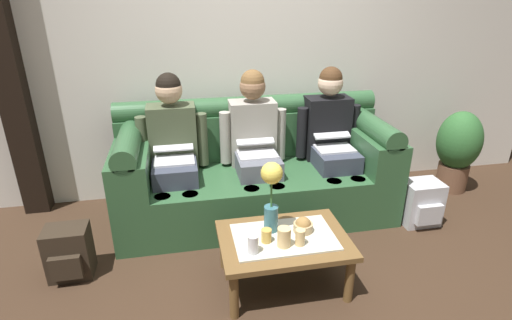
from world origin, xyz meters
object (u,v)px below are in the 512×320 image
snack_bowl (303,226)px  backpack_left (69,253)px  backpack_right (421,203)px  cup_near_left (253,244)px  person_left (173,146)px  coffee_table (284,244)px  couch (255,172)px  cup_far_left (266,236)px  cup_far_center (284,237)px  cup_near_right (300,237)px  potted_plant (458,147)px  flower_vase (271,190)px  person_right (331,135)px  person_middle (255,140)px

snack_bowl → backpack_left: (-1.53, 0.32, -0.23)m
snack_bowl → backpack_right: size_ratio=0.34×
cup_near_left → person_left: bearing=111.6°
coffee_table → snack_bowl: bearing=14.2°
coffee_table → backpack_right: (1.30, 0.51, -0.13)m
couch → cup_far_left: bearing=-96.9°
snack_bowl → cup_far_center: 0.21m
cup_near_left → cup_near_right: (0.30, 0.02, -0.01)m
coffee_table → couch: bearing=90.0°
cup_near_left → potted_plant: potted_plant is taller
backpack_left → flower_vase: bearing=-11.4°
backpack_left → potted_plant: bearing=11.2°
person_left → backpack_right: (1.96, -0.46, -0.48)m
person_right → cup_far_center: (-0.69, -1.07, -0.23)m
couch → cup_far_center: (-0.03, -1.08, 0.06)m
person_right → cup_near_left: person_right is taller
couch → potted_plant: bearing=1.1°
cup_near_left → backpack_right: bearing=22.7°
person_middle → cup_far_left: (-0.12, -1.01, -0.25)m
coffee_table → flower_vase: bearing=128.0°
cup_near_left → person_right: bearing=51.2°
couch → cup_near_left: couch is taller
person_left → cup_near_left: 1.21m
snack_bowl → cup_far_center: size_ratio=1.01×
coffee_table → cup_near_right: bearing=-55.8°
snack_bowl → cup_far_center: cup_far_center is taller
potted_plant → flower_vase: bearing=-155.3°
flower_vase → backpack_right: flower_vase is taller
person_right → snack_bowl: 1.10m
couch → potted_plant: (1.96, 0.04, 0.06)m
person_right → flower_vase: person_right is taller
flower_vase → coffee_table: bearing=-52.0°
person_right → flower_vase: bearing=-129.3°
coffee_table → cup_near_right: cup_near_right is taller
cup_near_left → cup_far_left: 0.14m
flower_vase → backpack_right: bearing=17.1°
flower_vase → potted_plant: flower_vase is taller
cup_near_left → cup_far_center: bearing=8.9°
flower_vase → cup_near_right: size_ratio=4.55×
coffee_table → backpack_left: size_ratio=2.25×
coffee_table → flower_vase: flower_vase is taller
snack_bowl → cup_far_center: bearing=-140.6°
couch → backpack_right: bearing=-19.7°
couch → cup_far_center: 1.08m
person_middle → cup_far_center: 1.10m
cup_near_left → cup_far_center: cup_far_center is taller
cup_far_left → cup_far_center: bearing=-34.3°
coffee_table → cup_far_left: size_ratio=9.54×
snack_bowl → backpack_right: snack_bowl is taller
coffee_table → potted_plant: bearing=27.4°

